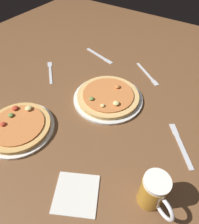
{
  "coord_description": "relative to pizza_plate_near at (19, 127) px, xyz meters",
  "views": [
    {
      "loc": [
        0.33,
        -0.5,
        0.66
      ],
      "look_at": [
        0.0,
        0.0,
        0.02
      ],
      "focal_mm": 31.71,
      "sensor_mm": 36.0,
      "label": 1
    }
  ],
  "objects": [
    {
      "name": "ground_plane",
      "position": [
        0.24,
        0.26,
        -0.03
      ],
      "size": [
        2.4,
        2.4,
        0.03
      ],
      "primitive_type": "cube",
      "color": "brown"
    },
    {
      "name": "pizza_plate_near",
      "position": [
        0.0,
        0.0,
        0.0
      ],
      "size": [
        0.29,
        0.29,
        0.05
      ],
      "color": "silver",
      "rests_on": "ground_plane"
    },
    {
      "name": "pizza_plate_far",
      "position": [
        0.21,
        0.36,
        -0.0
      ],
      "size": [
        0.33,
        0.33,
        0.05
      ],
      "color": "silver",
      "rests_on": "ground_plane"
    },
    {
      "name": "beer_mug_dark",
      "position": [
        0.58,
        0.04,
        0.05
      ],
      "size": [
        0.12,
        0.09,
        0.14
      ],
      "color": "#B27A23",
      "rests_on": "ground_plane"
    },
    {
      "name": "napkin_folded",
      "position": [
        0.37,
        -0.08,
        -0.01
      ],
      "size": [
        0.19,
        0.19,
        0.01
      ],
      "primitive_type": "cube",
      "rotation": [
        0.0,
        0.0,
        0.48
      ],
      "color": "silver",
      "rests_on": "ground_plane"
    },
    {
      "name": "fork_left",
      "position": [
        -0.18,
        0.37,
        -0.01
      ],
      "size": [
        0.17,
        0.16,
        0.01
      ],
      "color": "silver",
      "rests_on": "ground_plane"
    },
    {
      "name": "knife_right",
      "position": [
        -0.04,
        0.67,
        -0.01
      ],
      "size": [
        0.23,
        0.08,
        0.01
      ],
      "color": "silver",
      "rests_on": "ground_plane"
    },
    {
      "name": "fork_spare",
      "position": [
        0.29,
        0.66,
        -0.01
      ],
      "size": [
        0.19,
        0.14,
        0.01
      ],
      "color": "silver",
      "rests_on": "ground_plane"
    },
    {
      "name": "knife_spare",
      "position": [
        0.59,
        0.3,
        -0.01
      ],
      "size": [
        0.15,
        0.18,
        0.01
      ],
      "color": "silver",
      "rests_on": "ground_plane"
    }
  ]
}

